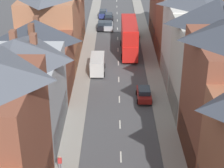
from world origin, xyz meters
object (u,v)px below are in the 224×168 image
car_parked_left_b (134,32)px  pedestrian_mid_left (60,162)px  car_parked_left_a (108,26)px  delivery_van (97,64)px  car_parked_right_a (103,14)px  car_mid_black (102,25)px  double_decker_bus_lead (129,37)px  car_mid_white (144,94)px  car_near_silver (109,17)px

car_parked_left_b → pedestrian_mid_left: 40.32m
car_parked_left_a → delivery_van: bearing=-93.6°
car_parked_right_a → car_mid_black: car_parked_right_a is taller
double_decker_bus_lead → car_mid_black: double_decker_bus_lead is taller
double_decker_bus_lead → car_mid_white: bearing=-85.5°
double_decker_bus_lead → car_mid_white: 16.65m
double_decker_bus_lead → delivery_van: 9.49m
pedestrian_mid_left → car_parked_left_a: bearing=85.0°
car_mid_black → delivery_van: bearing=-90.0°
double_decker_bus_lead → car_mid_black: 14.17m
car_parked_right_a → car_parked_left_b: bearing=-65.0°
car_parked_left_b → double_decker_bus_lead: bearing=-98.7°
car_parked_left_a → car_parked_left_b: size_ratio=1.04×
car_mid_black → car_parked_left_b: bearing=-36.4°
car_mid_black → pedestrian_mid_left: bearing=-93.3°
car_parked_left_a → delivery_van: (-1.30, -20.79, 0.49)m
car_mid_black → car_parked_right_a: bearing=90.0°
double_decker_bus_lead → car_parked_left_b: 8.91m
double_decker_bus_lead → car_parked_left_a: size_ratio=2.63×
car_parked_left_a → delivery_van: size_ratio=0.79×
delivery_van → car_near_silver: bearing=87.3°
pedestrian_mid_left → double_decker_bus_lead: bearing=76.5°
car_parked_left_b → car_mid_white: 25.06m
car_mid_black → car_mid_white: car_mid_black is taller
car_parked_left_a → car_parked_right_a: size_ratio=0.92×
car_parked_left_a → car_near_silver: bearing=90.0°
car_mid_white → delivery_van: bearing=126.2°
car_parked_left_b → pedestrian_mid_left: pedestrian_mid_left is taller
double_decker_bus_lead → car_parked_right_a: double_decker_bus_lead is taller
car_near_silver → car_parked_left_b: car_parked_left_b is taller
car_parked_left_a → car_parked_left_b: 6.46m
car_parked_left_a → car_mid_white: car_parked_left_a is taller
car_parked_left_a → car_parked_right_a: car_parked_left_a is taller
car_parked_right_a → car_mid_white: car_parked_right_a is taller
car_near_silver → car_mid_white: size_ratio=1.12×
car_parked_left_a → car_mid_black: bearing=164.3°
delivery_van → car_mid_white: bearing=-53.8°
double_decker_bus_lead → car_parked_left_a: 13.43m
double_decker_bus_lead → car_mid_white: double_decker_bus_lead is taller
car_near_silver → pedestrian_mid_left: (-3.81, -50.13, 0.23)m
car_near_silver → car_parked_left_b: size_ratio=1.14×
car_near_silver → car_parked_right_a: bearing=116.9°
car_parked_right_a → car_mid_black: size_ratio=1.02×
double_decker_bus_lead → car_mid_black: (-4.89, 13.15, -2.00)m
car_near_silver → car_parked_right_a: size_ratio=1.01×
double_decker_bus_lead → delivery_van: (-4.89, -8.00, -1.48)m
car_mid_white → delivery_van: 10.52m
car_near_silver → car_parked_left_b: 11.82m
car_parked_right_a → car_mid_white: bearing=-80.8°
car_parked_left_b → car_mid_white: car_parked_left_b is taller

